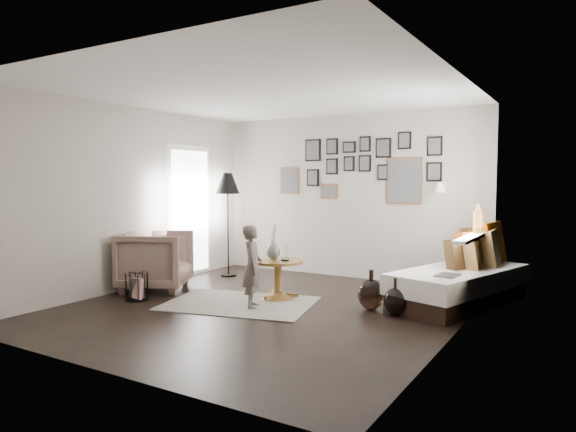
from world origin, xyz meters
The scene contains 23 objects.
ground centered at (0.00, 0.00, 0.00)m, with size 4.80×4.80×0.00m, color black.
wall_back centered at (0.00, 2.40, 1.30)m, with size 4.50×4.50×0.00m, color #A99F93.
wall_front centered at (0.00, -2.40, 1.30)m, with size 4.50×4.50×0.00m, color #A99F93.
wall_left centered at (-2.25, 0.00, 1.30)m, with size 4.80×4.80×0.00m, color #A99F93.
wall_right centered at (2.25, 0.00, 1.30)m, with size 4.80×4.80×0.00m, color #A99F93.
ceiling centered at (0.00, 0.00, 2.60)m, with size 4.80×4.80×0.00m, color white.
door_left centered at (-2.23, 1.20, 1.05)m, with size 0.00×2.14×2.14m.
window_right centered at (2.18, 1.34, 0.93)m, with size 0.15×1.32×1.30m.
gallery_wall centered at (0.29, 2.38, 1.74)m, with size 2.74×0.03×1.08m.
wall_sconce centered at (1.55, 2.13, 1.46)m, with size 0.18×0.36×0.16m.
rug centered at (-0.39, 0.04, 0.01)m, with size 1.81×1.27×0.01m, color silver.
pedestal_table centered at (-0.12, 0.52, 0.24)m, with size 0.66×0.66×0.52m.
vase centered at (-0.20, 0.54, 0.66)m, with size 0.19×0.19×0.47m.
candles centered at (-0.01, 0.52, 0.63)m, with size 0.11×0.11×0.24m.
daybed centered at (2.00, 1.47, 0.32)m, with size 1.43×2.19×1.00m.
magazine_on_daybed centered at (2.00, 0.82, 0.47)m, with size 0.22×0.31×0.02m, color black.
armchair centered at (-1.91, 0.11, 0.42)m, with size 0.90×0.92×0.84m, color brown.
armchair_cushion centered at (-1.88, 0.16, 0.48)m, with size 0.38×0.38×0.09m, color silver.
floor_lamp centered at (-1.67, 1.47, 1.44)m, with size 0.39×0.39×1.68m.
magazine_basket centered at (-1.65, -0.49, 0.17)m, with size 0.29×0.29×0.35m.
demijohn_large centered at (1.15, 0.61, 0.19)m, with size 0.32×0.32×0.48m.
demijohn_small centered at (1.50, 0.49, 0.17)m, with size 0.28×0.28×0.44m.
child centered at (-0.13, -0.04, 0.51)m, with size 0.37×0.24×1.02m, color #544A42.
Camera 1 is at (3.42, -5.12, 1.56)m, focal length 32.00 mm.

